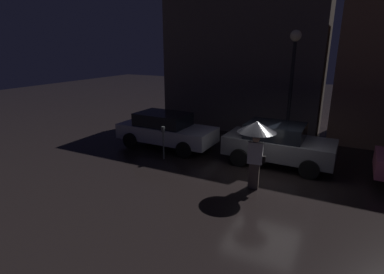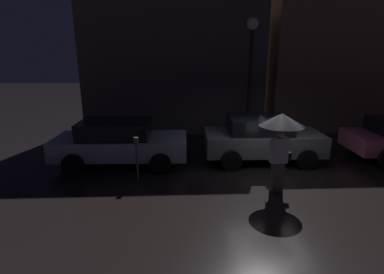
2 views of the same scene
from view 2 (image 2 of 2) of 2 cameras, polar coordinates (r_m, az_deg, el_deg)
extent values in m
plane|color=black|center=(9.57, 15.23, -7.48)|extent=(60.00, 60.00, 0.00)
cube|color=#564C47|center=(14.85, -3.43, 15.35)|extent=(8.21, 3.00, 7.15)
cube|color=#8C664C|center=(17.27, 28.98, 13.09)|extent=(8.88, 3.00, 6.89)
cube|color=#B7B7BF|center=(10.35, -13.27, -1.65)|extent=(4.40, 1.84, 0.64)
cube|color=black|center=(10.23, -14.44, 1.53)|extent=(2.30, 1.58, 0.55)
cylinder|color=black|center=(11.11, -5.49, -1.82)|extent=(0.68, 0.22, 0.68)
cylinder|color=black|center=(9.47, -5.98, -5.01)|extent=(0.68, 0.22, 0.68)
cylinder|color=black|center=(11.57, -19.00, -1.91)|extent=(0.68, 0.22, 0.68)
cylinder|color=black|center=(10.00, -21.71, -4.93)|extent=(0.68, 0.22, 0.68)
cube|color=slate|center=(10.73, 13.28, -0.88)|extent=(4.02, 1.87, 0.69)
cube|color=black|center=(10.54, 12.65, 2.31)|extent=(2.11, 1.62, 0.54)
cylinder|color=black|center=(12.02, 17.72, -1.15)|extent=(0.68, 0.22, 0.68)
cylinder|color=black|center=(10.46, 21.01, -3.99)|extent=(0.68, 0.22, 0.68)
cylinder|color=black|center=(11.41, 5.99, -1.37)|extent=(0.68, 0.22, 0.68)
cylinder|color=black|center=(9.74, 7.52, -4.46)|extent=(0.68, 0.22, 0.68)
cylinder|color=black|center=(13.15, 28.91, -0.92)|extent=(0.70, 0.22, 0.70)
cube|color=#66564C|center=(8.57, 15.88, -7.30)|extent=(0.34, 0.25, 0.83)
cube|color=white|center=(8.31, 16.28, -2.44)|extent=(0.48, 0.27, 0.69)
sphere|color=tan|center=(8.18, 16.53, 0.62)|extent=(0.23, 0.23, 0.23)
cylinder|color=black|center=(8.23, 16.42, -0.68)|extent=(0.02, 0.02, 0.81)
cone|color=black|center=(8.10, 16.73, 3.18)|extent=(1.18, 1.18, 0.33)
cube|color=black|center=(8.45, 17.79, -3.52)|extent=(0.17, 0.12, 0.22)
cylinder|color=#4C5154|center=(8.99, -10.40, -4.86)|extent=(0.06, 0.06, 1.12)
cube|color=#4C5154|center=(8.78, -10.62, -0.76)|extent=(0.12, 0.10, 0.22)
cylinder|color=black|center=(12.37, 10.83, 8.89)|extent=(0.14, 0.14, 4.52)
sphere|color=#F9EAB7|center=(12.33, 11.47, 20.41)|extent=(0.45, 0.45, 0.45)
camera|label=1|loc=(5.05, 102.37, 3.86)|focal=28.00mm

